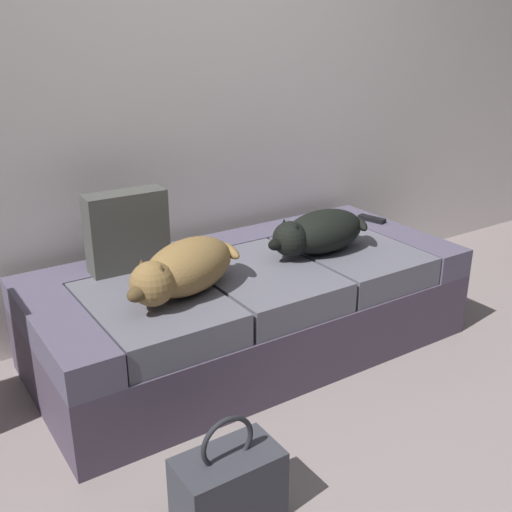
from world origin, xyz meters
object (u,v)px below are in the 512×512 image
object	(u,v)px
dog_dark	(318,232)
tv_remote	(372,219)
throw_pillow	(127,231)
couch	(250,307)
handbag	(228,487)
dog_tan	(183,269)

from	to	relation	value
dog_dark	tv_remote	size ratio (longest dim) A/B	3.79
tv_remote	throw_pillow	world-z (taller)	throw_pillow
throw_pillow	tv_remote	bearing A→B (deg)	-3.99
couch	handbag	world-z (taller)	couch
tv_remote	handbag	size ratio (longest dim) A/B	0.40
dog_dark	tv_remote	bearing A→B (deg)	21.04
dog_tan	dog_dark	xyz separation A→B (m)	(0.72, 0.06, -0.01)
couch	tv_remote	xyz separation A→B (m)	(0.87, 0.14, 0.23)
dog_dark	throw_pillow	bearing A→B (deg)	159.54
couch	dog_tan	world-z (taller)	dog_tan
couch	dog_dark	size ratio (longest dim) A/B	3.38
couch	dog_dark	world-z (taller)	dog_dark
dog_dark	throw_pillow	distance (m)	0.86
dog_tan	dog_dark	world-z (taller)	dog_tan
dog_dark	handbag	size ratio (longest dim) A/B	1.51
couch	handbag	xyz separation A→B (m)	(-0.62, -0.84, -0.09)
dog_dark	tv_remote	distance (m)	0.58
couch	handbag	bearing A→B (deg)	-126.40
couch	dog_tan	xyz separation A→B (m)	(-0.39, -0.12, 0.32)
couch	throw_pillow	size ratio (longest dim) A/B	5.65
dog_tan	dog_dark	bearing A→B (deg)	5.02
tv_remote	handbag	world-z (taller)	tv_remote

